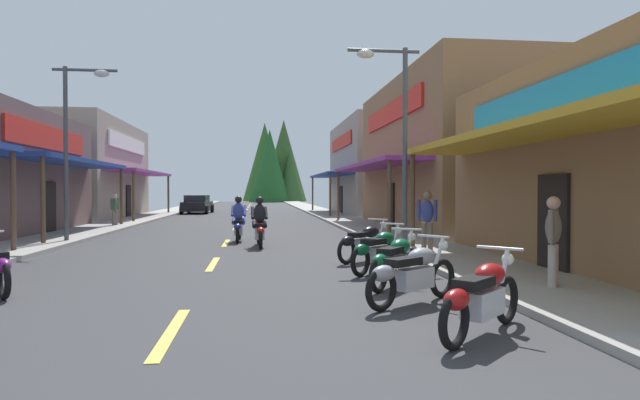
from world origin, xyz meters
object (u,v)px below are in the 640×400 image
object	(u,v)px
streetlamp_right	(394,118)
rider_cruising_lead	(260,226)
pedestrian_waiting	(427,218)
pedestrian_browsing	(553,237)
motorcycle_parked_right_4	(365,242)
parked_car_curbside	(197,204)
motorcycle_parked_right_3	(379,250)
rider_cruising_trailing	(239,223)
motorcycle_parked_right_1	(412,273)
motorcycle_parked_right_2	(395,260)
pedestrian_strolling	(115,208)
motorcycle_parked_right_0	(482,296)
streetlamp_left	(76,128)

from	to	relation	value
streetlamp_right	rider_cruising_lead	distance (m)	5.27
streetlamp_right	pedestrian_waiting	xyz separation A→B (m)	(0.79, -0.56, -2.79)
streetlamp_right	pedestrian_browsing	world-z (taller)	streetlamp_right
streetlamp_right	motorcycle_parked_right_4	size ratio (longest dim) A/B	3.44
pedestrian_waiting	parked_car_curbside	distance (m)	28.73
pedestrian_browsing	motorcycle_parked_right_3	bearing A→B (deg)	174.36
motorcycle_parked_right_3	rider_cruising_trailing	distance (m)	7.97
motorcycle_parked_right_1	pedestrian_browsing	size ratio (longest dim) A/B	1.09
motorcycle_parked_right_2	pedestrian_browsing	xyz separation A→B (m)	(2.54, -0.88, 0.47)
pedestrian_waiting	pedestrian_browsing	bearing A→B (deg)	42.81
motorcycle_parked_right_2	pedestrian_strolling	bearing A→B (deg)	67.29
motorcycle_parked_right_0	pedestrian_waiting	xyz separation A→B (m)	(1.93, 7.94, 0.52)
motorcycle_parked_right_4	pedestrian_strolling	bearing A→B (deg)	84.71
streetlamp_left	pedestrian_strolling	size ratio (longest dim) A/B	3.62
rider_cruising_lead	pedestrian_strolling	bearing A→B (deg)	33.61
motorcycle_parked_right_0	motorcycle_parked_right_3	bearing A→B (deg)	48.61
motorcycle_parked_right_0	motorcycle_parked_right_2	bearing A→B (deg)	50.69
rider_cruising_trailing	streetlamp_right	bearing A→B (deg)	-129.15
pedestrian_browsing	motorcycle_parked_right_2	bearing A→B (deg)	-158.84
motorcycle_parked_right_0	pedestrian_strolling	xyz separation A→B (m)	(-9.42, 19.75, 0.44)
streetlamp_right	pedestrian_browsing	distance (m)	6.81
motorcycle_parked_right_1	pedestrian_browsing	xyz separation A→B (m)	(2.66, 0.60, 0.47)
streetlamp_left	pedestrian_browsing	world-z (taller)	streetlamp_left
motorcycle_parked_right_4	rider_cruising_lead	xyz separation A→B (m)	(-2.59, 3.67, 0.17)
pedestrian_waiting	motorcycle_parked_right_4	bearing A→B (deg)	-20.31
streetlamp_right	motorcycle_parked_right_4	xyz separation A→B (m)	(-1.19, -1.75, -3.31)
pedestrian_strolling	parked_car_curbside	bearing A→B (deg)	-76.10
streetlamp_left	motorcycle_parked_right_0	distance (m)	15.21
streetlamp_right	motorcycle_parked_right_4	bearing A→B (deg)	-124.15
motorcycle_parked_right_2	pedestrian_browsing	distance (m)	2.72
motorcycle_parked_right_3	rider_cruising_trailing	bearing A→B (deg)	68.97
motorcycle_parked_right_4	motorcycle_parked_right_1	bearing A→B (deg)	-134.13
pedestrian_browsing	rider_cruising_lead	bearing A→B (deg)	162.18
rider_cruising_lead	parked_car_curbside	bearing A→B (deg)	8.42
motorcycle_parked_right_0	pedestrian_browsing	distance (m)	3.41
rider_cruising_trailing	parked_car_curbside	size ratio (longest dim) A/B	0.49
motorcycle_parked_right_2	pedestrian_waiting	distance (m)	5.13
rider_cruising_lead	pedestrian_strolling	size ratio (longest dim) A/B	1.33
motorcycle_parked_right_2	motorcycle_parked_right_3	xyz separation A→B (m)	(0.09, 1.65, 0.00)
motorcycle_parked_right_3	rider_cruising_trailing	size ratio (longest dim) A/B	0.74
motorcycle_parked_right_0	pedestrian_strolling	world-z (taller)	pedestrian_strolling
parked_car_curbside	streetlamp_right	bearing A→B (deg)	-159.18
pedestrian_browsing	parked_car_curbside	world-z (taller)	pedestrian_browsing
motorcycle_parked_right_1	pedestrian_waiting	bearing A→B (deg)	34.56
parked_car_curbside	motorcycle_parked_right_2	bearing A→B (deg)	-164.19
rider_cruising_lead	parked_car_curbside	world-z (taller)	rider_cruising_lead
rider_cruising_trailing	pedestrian_waiting	distance (m)	6.82
rider_cruising_trailing	pedestrian_browsing	size ratio (longest dim) A/B	1.29
rider_cruising_trailing	pedestrian_browsing	bearing A→B (deg)	-149.24
motorcycle_parked_right_3	pedestrian_strolling	world-z (taller)	pedestrian_strolling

